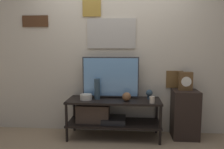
{
  "coord_description": "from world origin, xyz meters",
  "views": [
    {
      "loc": [
        0.24,
        -2.96,
        1.38
      ],
      "look_at": [
        -0.03,
        0.29,
        0.98
      ],
      "focal_mm": 35.0,
      "sensor_mm": 36.0,
      "label": 1
    }
  ],
  "objects_px": {
    "vase_round_glass": "(127,97)",
    "vase_tall_ceramic": "(97,89)",
    "vase_wide_bowl": "(86,97)",
    "mantel_clock": "(185,81)",
    "candle_jar": "(152,100)",
    "decorative_bust": "(149,94)",
    "television": "(111,77)"
  },
  "relations": [
    {
      "from": "vase_round_glass",
      "to": "decorative_bust",
      "type": "bearing_deg",
      "value": 24.07
    },
    {
      "from": "vase_wide_bowl",
      "to": "vase_tall_ceramic",
      "type": "bearing_deg",
      "value": 18.44
    },
    {
      "from": "vase_wide_bowl",
      "to": "candle_jar",
      "type": "height_order",
      "value": "candle_jar"
    },
    {
      "from": "television",
      "to": "vase_tall_ceramic",
      "type": "xyz_separation_m",
      "value": [
        -0.2,
        -0.1,
        -0.17
      ]
    },
    {
      "from": "vase_tall_ceramic",
      "to": "vase_round_glass",
      "type": "bearing_deg",
      "value": -11.33
    },
    {
      "from": "vase_tall_ceramic",
      "to": "candle_jar",
      "type": "distance_m",
      "value": 0.85
    },
    {
      "from": "vase_tall_ceramic",
      "to": "mantel_clock",
      "type": "xyz_separation_m",
      "value": [
        1.35,
        0.1,
        0.12
      ]
    },
    {
      "from": "television",
      "to": "decorative_bust",
      "type": "relative_size",
      "value": 5.92
    },
    {
      "from": "vase_wide_bowl",
      "to": "vase_tall_ceramic",
      "type": "distance_m",
      "value": 0.21
    },
    {
      "from": "vase_wide_bowl",
      "to": "mantel_clock",
      "type": "xyz_separation_m",
      "value": [
        1.51,
        0.16,
        0.24
      ]
    },
    {
      "from": "mantel_clock",
      "to": "vase_wide_bowl",
      "type": "bearing_deg",
      "value": -173.96
    },
    {
      "from": "vase_tall_ceramic",
      "to": "decorative_bust",
      "type": "relative_size",
      "value": 2.12
    },
    {
      "from": "vase_round_glass",
      "to": "vase_wide_bowl",
      "type": "height_order",
      "value": "vase_round_glass"
    },
    {
      "from": "vase_round_glass",
      "to": "vase_tall_ceramic",
      "type": "distance_m",
      "value": 0.47
    },
    {
      "from": "television",
      "to": "decorative_bust",
      "type": "distance_m",
      "value": 0.65
    },
    {
      "from": "television",
      "to": "decorative_bust",
      "type": "height_order",
      "value": "television"
    },
    {
      "from": "vase_tall_ceramic",
      "to": "candle_jar",
      "type": "relative_size",
      "value": 3.22
    },
    {
      "from": "decorative_bust",
      "to": "mantel_clock",
      "type": "relative_size",
      "value": 0.53
    },
    {
      "from": "television",
      "to": "candle_jar",
      "type": "xyz_separation_m",
      "value": [
        0.62,
        -0.29,
        -0.28
      ]
    },
    {
      "from": "vase_tall_ceramic",
      "to": "mantel_clock",
      "type": "distance_m",
      "value": 1.35
    },
    {
      "from": "mantel_clock",
      "to": "television",
      "type": "bearing_deg",
      "value": -179.89
    },
    {
      "from": "television",
      "to": "decorative_bust",
      "type": "bearing_deg",
      "value": -3.78
    },
    {
      "from": "television",
      "to": "mantel_clock",
      "type": "distance_m",
      "value": 1.15
    },
    {
      "from": "vase_wide_bowl",
      "to": "mantel_clock",
      "type": "relative_size",
      "value": 0.64
    },
    {
      "from": "vase_round_glass",
      "to": "vase_tall_ceramic",
      "type": "height_order",
      "value": "vase_tall_ceramic"
    },
    {
      "from": "candle_jar",
      "to": "decorative_bust",
      "type": "height_order",
      "value": "decorative_bust"
    },
    {
      "from": "vase_round_glass",
      "to": "vase_wide_bowl",
      "type": "xyz_separation_m",
      "value": [
        -0.62,
        0.04,
        -0.02
      ]
    },
    {
      "from": "vase_wide_bowl",
      "to": "mantel_clock",
      "type": "bearing_deg",
      "value": 6.04
    },
    {
      "from": "vase_tall_ceramic",
      "to": "decorative_bust",
      "type": "distance_m",
      "value": 0.8
    },
    {
      "from": "vase_tall_ceramic",
      "to": "mantel_clock",
      "type": "relative_size",
      "value": 1.13
    },
    {
      "from": "vase_wide_bowl",
      "to": "vase_tall_ceramic",
      "type": "xyz_separation_m",
      "value": [
        0.16,
        0.05,
        0.12
      ]
    },
    {
      "from": "candle_jar",
      "to": "vase_round_glass",
      "type": "bearing_deg",
      "value": 164.91
    }
  ]
}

